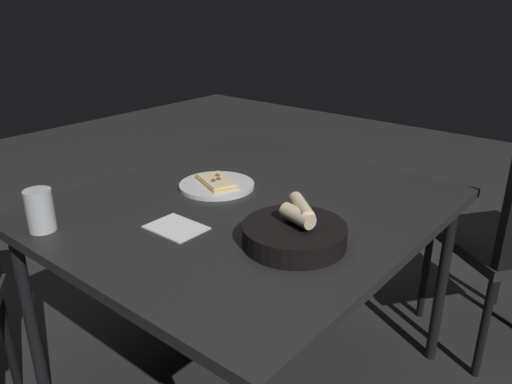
{
  "coord_description": "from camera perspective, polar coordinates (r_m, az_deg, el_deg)",
  "views": [
    {
      "loc": [
        -0.94,
        1.1,
        1.32
      ],
      "look_at": [
        0.04,
        -0.08,
        0.71
      ],
      "focal_mm": 34.77,
      "sensor_mm": 36.0,
      "label": 1
    }
  ],
  "objects": [
    {
      "name": "dining_table",
      "position": [
        1.59,
        -0.84,
        -2.91
      ],
      "size": [
        1.06,
        1.2,
        0.71
      ],
      "color": "black",
      "rests_on": "ground"
    },
    {
      "name": "beer_glass",
      "position": [
        1.5,
        -23.55,
        -2.22
      ],
      "size": [
        0.08,
        0.08,
        0.12
      ],
      "color": "silver",
      "rests_on": "dining_table"
    },
    {
      "name": "napkin",
      "position": [
        1.42,
        -9.17,
        -4.06
      ],
      "size": [
        0.16,
        0.12,
        0.0
      ],
      "color": "white",
      "rests_on": "dining_table"
    },
    {
      "name": "ground",
      "position": [
        1.96,
        -0.73,
        -20.58
      ],
      "size": [
        8.0,
        8.0,
        0.0
      ],
      "primitive_type": "plane",
      "color": "#2A2A2A"
    },
    {
      "name": "pizza_plate",
      "position": [
        1.7,
        -4.54,
        0.87
      ],
      "size": [
        0.26,
        0.26,
        0.04
      ],
      "color": "silver",
      "rests_on": "dining_table"
    },
    {
      "name": "bread_basket",
      "position": [
        1.31,
        4.44,
        -4.72
      ],
      "size": [
        0.28,
        0.28,
        0.12
      ],
      "color": "black",
      "rests_on": "dining_table"
    }
  ]
}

